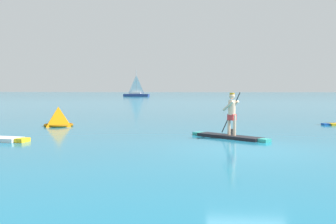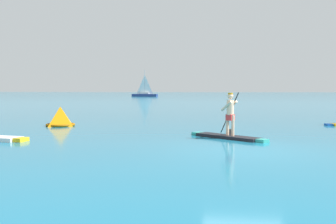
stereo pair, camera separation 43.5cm
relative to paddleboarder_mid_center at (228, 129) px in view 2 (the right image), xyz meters
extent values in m
plane|color=#196B8C|center=(0.44, -2.75, -0.35)|extent=(440.00, 440.00, 0.00)
cube|color=yellow|center=(-7.06, -1.86, -0.28)|extent=(0.39, 0.54, 0.13)
cube|color=black|center=(-0.02, 0.00, -0.29)|extent=(2.41, 2.14, 0.11)
cube|color=teal|center=(-1.16, 0.95, -0.29)|extent=(0.52, 0.53, 0.11)
cube|color=teal|center=(1.13, -0.95, -0.29)|extent=(0.48, 0.48, 0.11)
cylinder|color=beige|center=(-0.03, 0.01, 0.14)|extent=(0.11, 0.11, 0.75)
cylinder|color=beige|center=(0.16, -0.14, 0.14)|extent=(0.11, 0.11, 0.75)
cube|color=red|center=(0.06, -0.07, 0.43)|extent=(0.34, 0.34, 0.22)
cylinder|color=beige|center=(0.06, -0.07, 0.79)|extent=(0.26, 0.26, 0.54)
sphere|color=beige|center=(0.06, -0.07, 1.19)|extent=(0.21, 0.21, 0.21)
cylinder|color=orange|center=(0.06, -0.07, 1.29)|extent=(0.18, 0.18, 0.06)
cylinder|color=beige|center=(-0.07, -0.15, 0.85)|extent=(0.43, 0.42, 0.43)
cylinder|color=beige|center=(0.12, 0.08, 0.85)|extent=(0.43, 0.42, 0.43)
cylinder|color=black|center=(0.05, 0.46, 0.56)|extent=(0.67, 0.59, 1.57)
cube|color=black|center=(0.05, 0.46, -0.22)|extent=(0.19, 0.20, 0.32)
cube|color=blue|center=(4.99, 5.85, -0.30)|extent=(0.39, 0.46, 0.09)
pyramid|color=orange|center=(-8.05, 3.82, 0.13)|extent=(1.53, 1.53, 0.95)
torus|color=#915407|center=(-8.05, 3.82, -0.29)|extent=(1.40, 1.40, 0.12)
cube|color=navy|center=(-19.02, 80.09, -0.04)|extent=(6.40, 2.18, 0.62)
cylinder|color=#B2B2B7|center=(-19.02, 80.09, 3.16)|extent=(0.12, 0.12, 5.78)
pyramid|color=white|center=(-19.02, 80.09, 2.64)|extent=(2.82, 0.30, 4.55)
cube|color=silver|center=(-19.02, 80.09, 0.45)|extent=(2.36, 1.25, 0.37)
camera|label=1|loc=(-0.64, -14.62, 1.45)|focal=42.43mm
camera|label=2|loc=(-0.21, -14.56, 1.45)|focal=42.43mm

